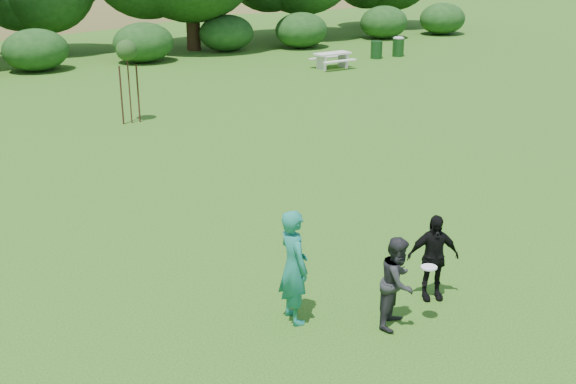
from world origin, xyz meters
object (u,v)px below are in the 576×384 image
trash_can_near (376,50)px  picnic_table (332,58)px  player_grey (398,282)px  sapling (127,53)px  player_teal (294,266)px  player_black (433,257)px  trash_can_lidded (398,46)px

trash_can_near → picnic_table: bearing=-163.0°
player_grey → picnic_table: player_grey is taller
sapling → picnic_table: 13.11m
player_grey → sapling: (1.36, 15.31, 1.63)m
player_teal → player_black: 2.60m
player_teal → sapling: bearing=-3.2°
trash_can_near → trash_can_lidded: size_ratio=0.86×
player_teal → trash_can_lidded: size_ratio=1.90×
player_grey → trash_can_near: (17.10, 21.17, -0.34)m
player_teal → sapling: size_ratio=0.70×
picnic_table → player_black: bearing=-122.0°
player_teal → picnic_table: (14.79, 18.99, -0.48)m
sapling → trash_can_lidded: size_ratio=2.71×
player_black → trash_can_near: (15.95, 20.80, -0.35)m
player_teal → picnic_table: bearing=-30.3°
sapling → player_black: bearing=-90.8°
player_grey → sapling: bearing=54.2°
player_teal → picnic_table: player_teal is taller
sapling → player_teal: bearing=-100.8°
player_grey → trash_can_lidded: size_ratio=1.50×
player_teal → sapling: (2.71, 14.25, 1.42)m
player_grey → trash_can_lidded: (18.50, 21.08, -0.25)m
player_grey → player_teal: bearing=111.1°
player_teal → trash_can_near: 27.30m
trash_can_near → picnic_table: (-3.67, -1.12, 0.07)m
trash_can_near → trash_can_lidded: 1.41m
player_grey → player_black: 1.20m
player_teal → player_black: bearing=-97.9°
player_black → trash_can_lidded: size_ratio=1.52×
trash_can_near → picnic_table: 3.84m
player_black → trash_can_lidded: player_black is taller
trash_can_lidded → player_black: bearing=-130.0°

